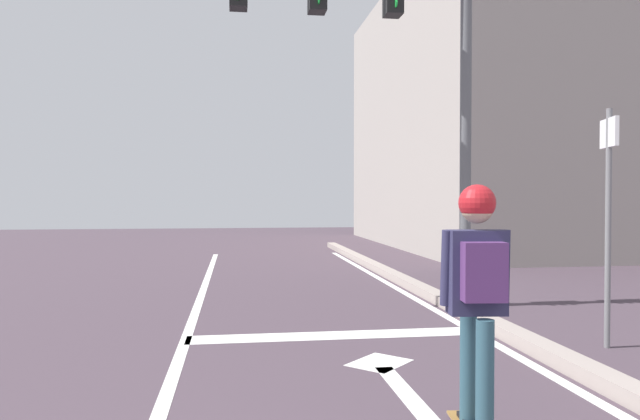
% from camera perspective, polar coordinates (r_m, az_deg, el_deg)
% --- Properties ---
extents(lane_line_center, '(0.12, 20.00, 0.01)m').
position_cam_1_polar(lane_line_center, '(6.54, -13.04, -12.61)').
color(lane_line_center, silver).
rests_on(lane_line_center, ground).
extents(lane_line_curbside, '(0.12, 20.00, 0.01)m').
position_cam_1_polar(lane_line_curbside, '(7.07, 15.13, -11.57)').
color(lane_line_curbside, silver).
rests_on(lane_line_curbside, ground).
extents(stop_bar, '(3.43, 0.40, 0.01)m').
position_cam_1_polar(stop_bar, '(6.82, 1.96, -12.00)').
color(stop_bar, silver).
rests_on(stop_bar, ground).
extents(lane_arrow_stem, '(0.16, 1.40, 0.01)m').
position_cam_1_polar(lane_arrow_stem, '(4.98, 8.22, -17.03)').
color(lane_arrow_stem, silver).
rests_on(lane_arrow_stem, ground).
extents(lane_arrow_head, '(0.71, 0.71, 0.01)m').
position_cam_1_polar(lane_arrow_head, '(5.77, 5.76, -14.47)').
color(lane_arrow_head, silver).
rests_on(lane_arrow_head, ground).
extents(curb_strip, '(0.24, 24.00, 0.14)m').
position_cam_1_polar(curb_strip, '(7.15, 17.01, -10.88)').
color(curb_strip, '#A0918A').
rests_on(curb_strip, ground).
extents(skater, '(0.44, 0.60, 1.57)m').
position_cam_1_polar(skater, '(3.84, 15.00, -6.40)').
color(skater, '#2F5463').
rests_on(skater, skateboard).
extents(traffic_signal_mast, '(4.36, 0.34, 5.16)m').
position_cam_1_polar(traffic_signal_mast, '(8.55, 5.74, 15.94)').
color(traffic_signal_mast, '#5C5E61').
rests_on(traffic_signal_mast, ground).
extents(street_sign_post, '(0.15, 0.44, 2.48)m').
position_cam_1_polar(street_sign_post, '(6.78, 26.14, 1.48)').
color(street_sign_post, slate).
rests_on(street_sign_post, ground).
extents(building_block, '(11.54, 11.84, 8.31)m').
position_cam_1_polar(building_block, '(21.24, 22.26, 8.14)').
color(building_block, '#A39A93').
rests_on(building_block, ground).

